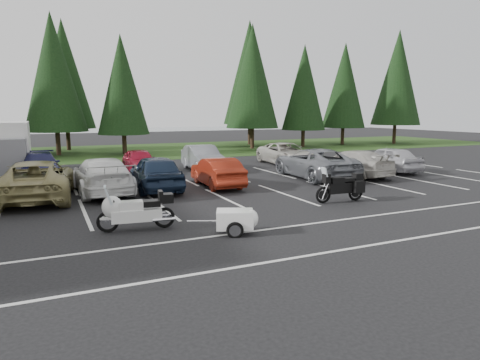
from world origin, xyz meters
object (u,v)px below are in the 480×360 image
car_near_7 (352,163)px  touring_motorcycle (136,207)px  car_far_1 (40,166)px  car_far_3 (203,158)px  cargo_trailer (235,222)px  car_near_2 (37,180)px  car_near_3 (102,176)px  adventure_motorcycle (340,184)px  car_near_8 (388,159)px  car_near_5 (217,172)px  car_near_4 (155,172)px  car_far_2 (140,161)px  car_far_4 (286,154)px  box_truck (5,149)px  car_near_6 (314,163)px

car_near_7 → touring_motorcycle: 14.15m
car_near_7 → car_far_1: car_near_7 is taller
car_far_3 → cargo_trailer: (-3.71, -13.09, -0.39)m
car_far_3 → cargo_trailer: size_ratio=2.98×
car_near_2 → car_near_3: 2.56m
car_far_3 → adventure_motorcycle: car_far_3 is taller
car_near_8 → car_far_1: size_ratio=0.92×
car_near_2 → adventure_motorcycle: 12.03m
car_near_5 → car_far_3: size_ratio=0.92×
car_near_2 → car_near_4: bearing=-173.3°
car_far_1 → car_far_3: (8.85, -0.46, 0.06)m
car_far_2 → car_near_7: bearing=-30.5°
car_near_3 → cargo_trailer: size_ratio=3.50×
car_far_2 → car_far_3: 3.68m
car_far_2 → car_far_3: car_far_3 is taller
car_far_4 → touring_motorcycle: (-12.22, -11.98, -0.02)m
car_near_2 → car_far_4: (14.95, 5.80, -0.08)m
car_near_4 → car_near_8: (13.84, 0.23, -0.05)m
car_far_1 → car_near_3: bearing=-67.8°
car_near_2 → car_near_3: (2.54, 0.30, -0.02)m
car_far_2 → cargo_trailer: 13.75m
adventure_motorcycle → car_near_8: bearing=40.4°
car_near_5 → car_near_3: bearing=-2.4°
car_far_2 → car_near_4: bearing=-93.9°
car_far_1 → touring_motorcycle: bearing=-79.4°
cargo_trailer → car_far_2: bearing=113.0°
adventure_motorcycle → car_near_7: bearing=51.5°
car_far_3 → car_far_4: size_ratio=0.88×
car_near_8 → car_near_3: bearing=2.7°
car_near_2 → touring_motorcycle: 6.76m
car_near_7 → car_far_4: bearing=-89.5°
car_near_2 → car_far_1: (0.09, 5.81, -0.11)m
car_near_2 → cargo_trailer: 9.35m
car_near_4 → car_near_3: bearing=-2.1°
car_near_4 → car_far_4: car_near_4 is taller
car_near_3 → car_near_4: car_near_4 is taller
cargo_trailer → car_far_1: bearing=134.1°
car_far_1 → car_far_2: size_ratio=1.19×
car_near_7 → car_far_2: 11.99m
box_truck → car_far_4: 16.75m
car_near_2 → adventure_motorcycle: size_ratio=2.45×
car_near_4 → car_far_3: bearing=-125.7°
box_truck → car_near_3: (4.15, -7.95, -0.68)m
car_near_2 → adventure_motorcycle: (10.73, -5.44, -0.08)m
car_near_2 → car_near_6: 13.39m
car_near_7 → car_near_4: bearing=-7.2°
touring_motorcycle → car_near_4: bearing=78.0°
car_near_4 → car_near_8: bearing=-176.6°
car_far_3 → car_near_2: bearing=-146.1°
car_near_6 → car_far_3: 6.81m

